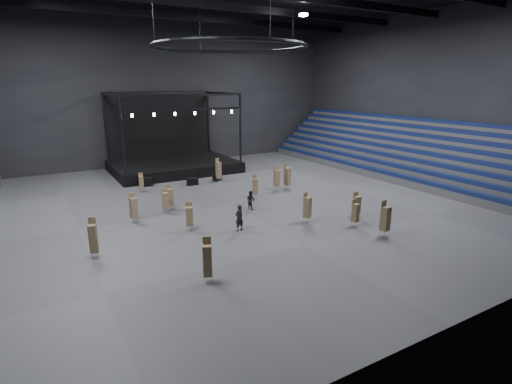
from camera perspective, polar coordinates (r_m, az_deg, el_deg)
floor at (r=34.94m, az=-3.38°, el=-1.73°), size 50.00×50.00×0.00m
wall_back at (r=53.05m, az=-14.09°, el=13.57°), size 50.00×0.20×18.00m
wall_front at (r=17.39m, az=29.47°, el=9.27°), size 50.00×0.20×18.00m
wall_right at (r=49.87m, az=23.75°, el=12.67°), size 0.20×42.00×18.00m
bleachers_right at (r=48.96m, az=21.39°, el=4.28°), size 7.20×40.00×6.40m
stage at (r=49.27m, az=-11.96°, el=4.75°), size 14.00×10.00×9.20m
truss_ring at (r=33.51m, az=-3.75°, el=20.04°), size 12.30×12.30×5.15m
flight_case_left at (r=42.37m, az=-15.45°, el=1.41°), size 1.44×0.97×0.88m
flight_case_mid at (r=41.78m, az=-9.06°, el=1.49°), size 1.12×0.58×0.74m
flight_case_right at (r=43.32m, az=-5.56°, el=2.07°), size 1.15×0.90×0.68m
chair_stack_0 at (r=30.14m, az=14.01°, el=-2.85°), size 0.50×0.50×2.05m
chair_stack_1 at (r=28.78m, az=-9.50°, el=-3.37°), size 0.60×0.60×2.10m
chair_stack_2 at (r=21.35m, az=-6.95°, el=-9.58°), size 0.61×0.61×2.53m
chair_stack_3 at (r=28.69m, az=17.99°, el=-3.54°), size 0.60×0.60×2.54m
chair_stack_4 at (r=40.07m, az=-16.07°, el=1.40°), size 0.49×0.49×1.86m
chair_stack_5 at (r=31.39m, az=-17.10°, el=-2.08°), size 0.54×0.54×2.32m
chair_stack_6 at (r=33.01m, az=-12.79°, el=-1.16°), size 0.48×0.48×2.04m
chair_stack_7 at (r=30.28m, az=7.34°, el=-2.13°), size 0.62×0.62×2.33m
chair_stack_8 at (r=36.39m, az=-0.16°, el=0.85°), size 0.53×0.53×2.18m
chair_stack_9 at (r=33.79m, az=-12.21°, el=-0.66°), size 0.50×0.50×2.16m
chair_stack_10 at (r=38.98m, az=2.98°, el=2.03°), size 0.55×0.55×2.44m
chair_stack_11 at (r=39.58m, az=4.48°, el=2.31°), size 0.66×0.66×2.58m
chair_stack_12 at (r=32.24m, az=14.20°, el=-1.67°), size 0.49×0.49×2.00m
chair_stack_13 at (r=25.89m, az=-22.24°, el=-6.09°), size 0.57×0.57×2.55m
chair_stack_14 at (r=42.62m, az=-5.38°, el=3.17°), size 0.57×0.57×2.54m
man_center at (r=28.45m, az=-2.42°, el=-3.70°), size 0.80×0.62×1.94m
crew_member at (r=33.30m, az=-0.78°, el=-1.14°), size 0.79×0.90×1.59m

